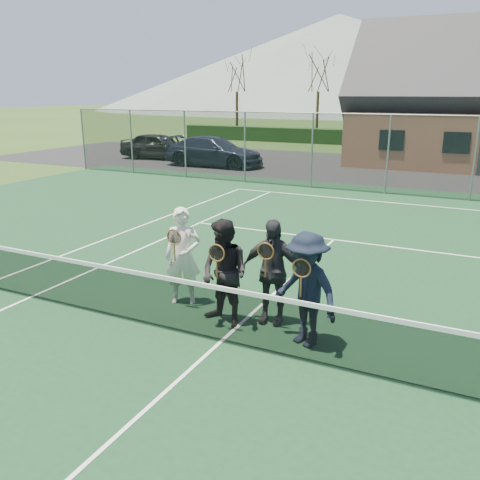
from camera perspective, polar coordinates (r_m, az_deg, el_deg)
The scene contains 18 objects.
ground at distance 26.82m, azimuth 18.51°, elevation 7.30°, with size 220.00×220.00×0.00m, color #2A4619.
court_surface at distance 8.12m, azimuth -2.19°, elevation -11.47°, with size 30.00×30.00×0.02m, color #14381E.
tarmac_carpark at distance 27.61m, azimuth 10.21°, elevation 8.12°, with size 40.00×12.00×0.01m, color black.
hedge_row at distance 38.62m, azimuth 21.13°, elevation 10.38°, with size 40.00×1.20×1.10m, color black.
hill_west at distance 105.37m, azimuth 10.85°, elevation 18.81°, with size 110.00×110.00×18.00m, color slate.
car_a at distance 30.67m, azimuth -9.16°, elevation 10.39°, with size 1.80×4.48×1.53m, color black.
car_b at distance 27.74m, azimuth -1.99°, elevation 9.71°, with size 1.34×3.85×1.27m, color gray.
car_c at distance 27.25m, azimuth -2.93°, elevation 9.89°, with size 2.18×5.35×1.55m, color black.
court_markings at distance 8.12m, azimuth -2.19°, elevation -11.38°, with size 11.03×23.83×0.01m.
tennis_net at distance 7.89m, azimuth -2.23°, elevation -8.07°, with size 11.68×0.08×1.10m.
perimeter_fence at distance 20.25m, azimuth 16.27°, elevation 9.20°, with size 30.07×0.07×3.02m.
tree_a at distance 43.91m, azimuth -0.35°, elevation 18.87°, with size 3.20×3.20×7.77m.
tree_b at distance 41.29m, azimuth 8.89°, elevation 18.85°, with size 3.20×3.20×7.77m.
tree_c at distance 39.40m, azimuth 25.11°, elevation 17.72°, with size 3.20×3.20×7.77m.
player_a at distance 9.30m, azimuth -6.42°, elevation -1.80°, with size 0.77×0.65×1.80m.
player_b at distance 8.38m, azimuth -1.73°, elevation -3.75°, with size 1.02×0.89×1.80m.
player_c at distance 8.48m, azimuth 3.57°, elevation -3.54°, with size 1.10×0.56×1.80m.
player_d at distance 7.77m, azimuth 7.47°, elevation -5.54°, with size 1.33×1.07×1.80m.
Camera 1 is at (3.42, -6.33, 3.79)m, focal length 38.00 mm.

